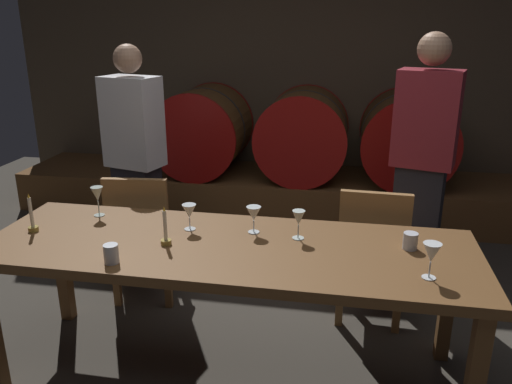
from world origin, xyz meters
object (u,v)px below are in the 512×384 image
guest_left (136,161)px  candle_left (33,221)px  wine_barrel_center (303,134)px  wine_glass_left (189,212)px  candle_right (166,234)px  guest_right (422,167)px  wine_glass_far_left (97,195)px  wine_barrel_right (406,138)px  wine_glass_right (299,219)px  wine_barrel_left (204,130)px  cup_left (111,254)px  wine_glass_far_right (432,254)px  chair_left (143,232)px  cup_right (410,241)px  dining_table (228,257)px  wine_glass_center (254,214)px  chair_right (372,249)px

guest_left → candle_left: guest_left is taller
wine_barrel_center → wine_glass_left: size_ratio=6.12×
candle_right → guest_right: bearing=41.0°
wine_barrel_center → wine_glass_far_left: wine_barrel_center is taller
wine_barrel_right → guest_right: size_ratio=0.49×
wine_glass_left → wine_glass_right: size_ratio=0.93×
wine_barrel_left → guest_left: 1.40m
wine_barrel_right → candle_right: size_ratio=4.22×
wine_barrel_center → wine_barrel_right: size_ratio=1.00×
wine_barrel_center → cup_left: bearing=-102.4°
wine_glass_left → wine_glass_right: (0.57, -0.01, 0.01)m
guest_right → cup_left: guest_right is taller
wine_barrel_left → wine_glass_far_right: bearing=-56.6°
chair_left → wine_glass_right: wine_glass_right is taller
wine_barrel_left → cup_left: 2.79m
candle_left → cup_right: 1.91m
wine_glass_left → wine_glass_far_right: size_ratio=0.86×
wine_barrel_left → cup_right: 2.91m
dining_table → guest_right: size_ratio=1.40×
wine_barrel_right → wine_glass_center: size_ratio=5.98×
chair_right → cup_right: (0.14, -0.54, 0.30)m
chair_left → candle_right: bearing=114.5°
candle_left → wine_glass_left: candle_left is taller
candle_left → candle_right: 0.74m
wine_barrel_left → wine_barrel_center: 0.97m
guest_right → wine_barrel_center: bearing=-41.1°
chair_right → candle_right: candle_right is taller
wine_barrel_right → dining_table: (-1.07, -2.47, -0.10)m
guest_left → wine_glass_far_left: bearing=114.0°
cup_left → wine_glass_right: bearing=27.7°
chair_right → chair_left: bearing=2.7°
wine_barrel_left → chair_left: wine_barrel_left is taller
cup_left → guest_left: bearing=108.6°
wine_barrel_center → chair_left: wine_barrel_center is taller
wine_barrel_left → chair_right: 2.42m
wine_glass_center → guest_left: bearing=138.4°
wine_glass_left → cup_right: size_ratio=1.70×
guest_right → wine_glass_far_left: (-1.83, -0.85, -0.02)m
chair_left → wine_glass_far_left: (-0.07, -0.40, 0.38)m
dining_table → wine_glass_right: wine_glass_right is taller
wine_barrel_right → chair_right: (-0.34, -1.82, -0.29)m
wine_barrel_left → wine_glass_center: bearing=-68.2°
dining_table → guest_left: (-0.93, 1.08, 0.16)m
candle_left → wine_barrel_left: bearing=85.3°
wine_glass_right → cup_left: 0.91m
dining_table → guest_left: bearing=130.8°
cup_right → candle_left: bearing=-176.2°
wine_glass_right → cup_right: (0.54, -0.03, -0.06)m
dining_table → wine_glass_far_right: wine_glass_far_right is taller
guest_right → candle_left: (-2.06, -1.11, -0.08)m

